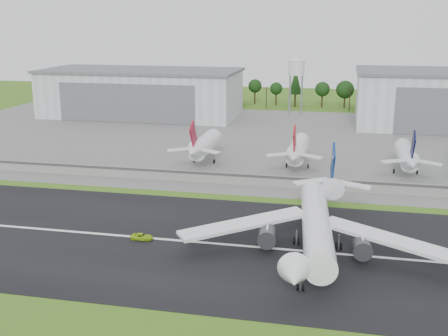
% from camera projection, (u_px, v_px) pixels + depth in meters
% --- Properties ---
extents(ground, '(600.00, 600.00, 0.00)m').
position_uv_depth(ground, '(236.00, 266.00, 110.67)').
color(ground, '#3B6618').
rests_on(ground, ground).
extents(runway, '(320.00, 60.00, 0.10)m').
position_uv_depth(runway, '(245.00, 246.00, 120.11)').
color(runway, black).
rests_on(runway, ground).
extents(runway_centerline, '(220.00, 1.00, 0.02)m').
position_uv_depth(runway_centerline, '(245.00, 246.00, 120.09)').
color(runway_centerline, white).
rests_on(runway_centerline, runway).
extents(apron, '(320.00, 150.00, 0.10)m').
position_uv_depth(apron, '(293.00, 141.00, 224.04)').
color(apron, slate).
rests_on(apron, ground).
extents(blast_fence, '(240.00, 0.61, 3.50)m').
position_uv_depth(blast_fence, '(272.00, 181.00, 162.16)').
color(blast_fence, gray).
rests_on(blast_fence, ground).
extents(hangar_west, '(97.00, 44.00, 23.20)m').
position_uv_depth(hangar_west, '(142.00, 93.00, 279.76)').
color(hangar_west, silver).
rests_on(hangar_west, ground).
extents(water_tower, '(8.40, 8.40, 29.40)m').
position_uv_depth(water_tower, '(297.00, 66.00, 280.17)').
color(water_tower, '#99999E').
rests_on(water_tower, ground).
extents(utility_poles, '(230.00, 3.00, 12.00)m').
position_uv_depth(utility_poles, '(307.00, 110.00, 299.63)').
color(utility_poles, black).
rests_on(utility_poles, ground).
extents(treeline, '(320.00, 16.00, 22.00)m').
position_uv_depth(treeline, '(309.00, 106.00, 313.80)').
color(treeline, black).
rests_on(treeline, ground).
extents(main_airliner, '(57.06, 59.27, 18.17)m').
position_uv_depth(main_airliner, '(316.00, 231.00, 115.42)').
color(main_airliner, white).
rests_on(main_airliner, runway).
extents(ground_vehicle, '(4.94, 2.29, 1.37)m').
position_uv_depth(ground_vehicle, '(142.00, 237.00, 123.44)').
color(ground_vehicle, '#9BCE18').
rests_on(ground_vehicle, runway).
extents(parked_jet_red_a, '(7.36, 31.29, 16.90)m').
position_uv_depth(parked_jet_red_a, '(203.00, 146.00, 186.69)').
color(parked_jet_red_a, white).
rests_on(parked_jet_red_a, ground).
extents(parked_jet_red_b, '(7.36, 31.29, 16.86)m').
position_uv_depth(parked_jet_red_b, '(297.00, 150.00, 180.32)').
color(parked_jet_red_b, silver).
rests_on(parked_jet_red_b, ground).
extents(parked_jet_navy, '(7.36, 31.29, 16.62)m').
position_uv_depth(parked_jet_navy, '(407.00, 156.00, 173.45)').
color(parked_jet_navy, silver).
rests_on(parked_jet_navy, ground).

